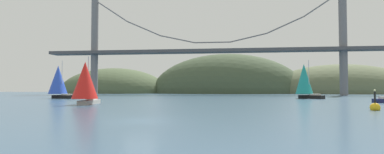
% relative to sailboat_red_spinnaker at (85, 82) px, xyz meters
% --- Properties ---
extents(ground_plane, '(360.00, 360.00, 0.00)m').
position_rel_sailboat_red_spinnaker_xyz_m(ground_plane, '(15.06, -21.45, -3.50)').
color(ground_plane, '#385670').
extents(headland_left, '(58.31, 44.00, 26.54)m').
position_rel_sailboat_red_spinnaker_xyz_m(headland_left, '(-39.94, 113.55, -3.50)').
color(headland_left, '#4C5B3D').
rests_on(headland_left, ground_plane).
extents(headland_right, '(73.55, 44.00, 28.52)m').
position_rel_sailboat_red_spinnaker_xyz_m(headland_right, '(75.06, 113.55, -3.50)').
color(headland_right, '#5B6647').
rests_on(headland_right, ground_plane).
extents(headland_center, '(77.99, 44.00, 40.18)m').
position_rel_sailboat_red_spinnaker_xyz_m(headland_center, '(20.06, 113.55, -3.50)').
color(headland_center, '#425138').
rests_on(headland_center, ground_plane).
extents(suspension_bridge, '(131.63, 6.00, 38.63)m').
position_rel_sailboat_red_spinnaker_xyz_m(suspension_bridge, '(15.06, 73.55, 14.44)').
color(suspension_bridge, slate).
rests_on(suspension_bridge, ground_plane).
extents(sailboat_red_spinnaker, '(4.31, 7.28, 7.53)m').
position_rel_sailboat_red_spinnaker_xyz_m(sailboat_red_spinnaker, '(0.00, 0.00, 0.00)').
color(sailboat_red_spinnaker, '#B7B2A8').
rests_on(sailboat_red_spinnaker, ground_plane).
extents(sailboat_teal_sail, '(7.01, 7.36, 9.41)m').
position_rel_sailboat_red_spinnaker_xyz_m(sailboat_teal_sail, '(40.21, 34.82, 1.06)').
color(sailboat_teal_sail, black).
rests_on(sailboat_teal_sail, ground_plane).
extents(sailboat_blue_spinnaker, '(8.19, 5.83, 9.36)m').
position_rel_sailboat_red_spinnaker_xyz_m(sailboat_blue_spinnaker, '(-20.73, 27.44, 0.87)').
color(sailboat_blue_spinnaker, black).
rests_on(sailboat_blue_spinnaker, ground_plane).
extents(channel_buoy, '(1.10, 1.10, 2.64)m').
position_rel_sailboat_red_spinnaker_xyz_m(channel_buoy, '(38.39, -6.88, -3.13)').
color(channel_buoy, gold).
rests_on(channel_buoy, ground_plane).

